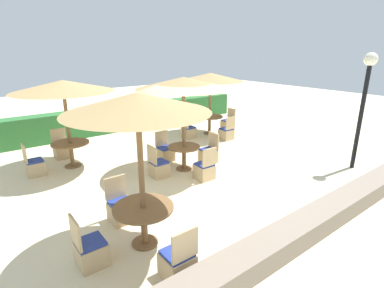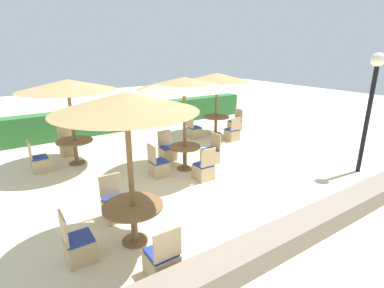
{
  "view_description": "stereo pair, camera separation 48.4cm",
  "coord_description": "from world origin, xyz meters",
  "px_view_note": "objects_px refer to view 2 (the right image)",
  "views": [
    {
      "loc": [
        -4.77,
        -5.64,
        3.44
      ],
      "look_at": [
        0.0,
        0.6,
        0.9
      ],
      "focal_mm": 28.0,
      "sensor_mm": 36.0,
      "label": 1
    },
    {
      "loc": [
        -4.37,
        -5.92,
        3.44
      ],
      "look_at": [
        0.0,
        0.6,
        0.9
      ],
      "focal_mm": 28.0,
      "sensor_mm": 36.0,
      "label": 2
    }
  ],
  "objects_px": {
    "round_table_back_left": "(75,145)",
    "patio_chair_center_north": "(167,152)",
    "patio_chair_center_south": "(204,170)",
    "patio_chair_front_left_south": "(162,262)",
    "round_table_back_right": "(216,120)",
    "round_table_front_left": "(133,213)",
    "parasol_front_left": "(126,103)",
    "patio_chair_back_right_south": "(232,134)",
    "patio_chair_back_right_west": "(194,131)",
    "patio_chair_center_east": "(211,155)",
    "parasol_center": "(184,83)",
    "patio_chair_center_west": "(158,167)",
    "patio_chair_front_left_west": "(79,247)",
    "patio_chair_front_left_north": "(115,207)",
    "patio_chair_back_right_east": "(235,125)",
    "patio_chair_back_left_west": "(39,163)",
    "lamp_post": "(373,90)",
    "parasol_back_left": "(67,85)",
    "round_table_center": "(185,152)",
    "patio_chair_back_left_north": "(68,147)"
  },
  "relations": [
    {
      "from": "round_table_back_left",
      "to": "patio_chair_center_north",
      "type": "bearing_deg",
      "value": -27.17
    },
    {
      "from": "patio_chair_center_south",
      "to": "patio_chair_front_left_south",
      "type": "height_order",
      "value": "same"
    },
    {
      "from": "round_table_back_right",
      "to": "patio_chair_center_south",
      "type": "bearing_deg",
      "value": -132.19
    },
    {
      "from": "patio_chair_center_north",
      "to": "round_table_front_left",
      "type": "bearing_deg",
      "value": 52.47
    },
    {
      "from": "patio_chair_center_north",
      "to": "patio_chair_front_left_south",
      "type": "bearing_deg",
      "value": 59.72
    },
    {
      "from": "parasol_front_left",
      "to": "patio_chair_back_right_south",
      "type": "xyz_separation_m",
      "value": [
        5.73,
        3.86,
        -2.33
      ]
    },
    {
      "from": "patio_chair_center_north",
      "to": "patio_chair_back_right_west",
      "type": "height_order",
      "value": "same"
    },
    {
      "from": "patio_chair_center_east",
      "to": "patio_chair_back_right_south",
      "type": "bearing_deg",
      "value": -56.04
    },
    {
      "from": "patio_chair_front_left_south",
      "to": "patio_chair_back_right_west",
      "type": "height_order",
      "value": "same"
    },
    {
      "from": "parasol_center",
      "to": "patio_chair_front_left_south",
      "type": "height_order",
      "value": "parasol_center"
    },
    {
      "from": "round_table_back_left",
      "to": "patio_chair_center_west",
      "type": "distance_m",
      "value": 2.81
    },
    {
      "from": "parasol_center",
      "to": "patio_chair_front_left_west",
      "type": "height_order",
      "value": "parasol_center"
    },
    {
      "from": "patio_chair_front_left_north",
      "to": "patio_chair_back_right_south",
      "type": "xyz_separation_m",
      "value": [
        5.75,
        2.89,
        0.0
      ]
    },
    {
      "from": "round_table_back_left",
      "to": "parasol_front_left",
      "type": "relative_size",
      "value": 0.39
    },
    {
      "from": "parasol_front_left",
      "to": "patio_chair_back_right_south",
      "type": "bearing_deg",
      "value": 33.92
    },
    {
      "from": "patio_chair_center_west",
      "to": "patio_chair_front_left_north",
      "type": "xyz_separation_m",
      "value": [
        -1.79,
        -1.46,
        0.0
      ]
    },
    {
      "from": "patio_chair_back_right_east",
      "to": "patio_chair_back_left_west",
      "type": "bearing_deg",
      "value": 91.82
    },
    {
      "from": "lamp_post",
      "to": "parasol_center",
      "type": "bearing_deg",
      "value": 144.19
    },
    {
      "from": "round_table_back_left",
      "to": "round_table_front_left",
      "type": "xyz_separation_m",
      "value": [
        -0.09,
        -4.66,
        0.0
      ]
    },
    {
      "from": "parasol_back_left",
      "to": "patio_chair_center_west",
      "type": "bearing_deg",
      "value": -53.08
    },
    {
      "from": "round_table_center",
      "to": "parasol_front_left",
      "type": "relative_size",
      "value": 0.33
    },
    {
      "from": "patio_chair_front_left_south",
      "to": "round_table_front_left",
      "type": "bearing_deg",
      "value": 90.19
    },
    {
      "from": "patio_chair_back_left_west",
      "to": "patio_chair_center_east",
      "type": "bearing_deg",
      "value": 63.89
    },
    {
      "from": "parasol_front_left",
      "to": "patio_chair_back_right_east",
      "type": "bearing_deg",
      "value": 35.69
    },
    {
      "from": "patio_chair_back_right_east",
      "to": "patio_chair_back_right_south",
      "type": "xyz_separation_m",
      "value": [
        -1.04,
        -1.01,
        0.0
      ]
    },
    {
      "from": "patio_chair_back_left_west",
      "to": "round_table_back_right",
      "type": "distance_m",
      "value": 6.69
    },
    {
      "from": "parasol_back_left",
      "to": "lamp_post",
      "type": "bearing_deg",
      "value": -37.96
    },
    {
      "from": "patio_chair_back_left_west",
      "to": "round_table_back_left",
      "type": "bearing_deg",
      "value": 91.99
    },
    {
      "from": "parasol_center",
      "to": "patio_chair_center_east",
      "type": "xyz_separation_m",
      "value": [
        0.93,
        -0.02,
        -2.25
      ]
    },
    {
      "from": "parasol_back_left",
      "to": "patio_chair_front_left_south",
      "type": "height_order",
      "value": "parasol_back_left"
    },
    {
      "from": "round_table_center",
      "to": "patio_chair_front_left_north",
      "type": "height_order",
      "value": "patio_chair_front_left_north"
    },
    {
      "from": "patio_chair_center_south",
      "to": "patio_chair_front_left_west",
      "type": "bearing_deg",
      "value": -157.94
    },
    {
      "from": "parasol_back_left",
      "to": "parasol_front_left",
      "type": "bearing_deg",
      "value": -91.16
    },
    {
      "from": "patio_chair_back_right_south",
      "to": "patio_chair_center_south",
      "type": "bearing_deg",
      "value": -142.59
    },
    {
      "from": "patio_chair_center_north",
      "to": "patio_chair_back_left_north",
      "type": "bearing_deg",
      "value": -41.93
    },
    {
      "from": "patio_chair_back_left_west",
      "to": "round_table_front_left",
      "type": "bearing_deg",
      "value": 11.55
    },
    {
      "from": "patio_chair_back_left_north",
      "to": "patio_chair_front_left_south",
      "type": "height_order",
      "value": "same"
    },
    {
      "from": "patio_chair_center_south",
      "to": "round_table_back_right",
      "type": "height_order",
      "value": "patio_chair_center_south"
    },
    {
      "from": "patio_chair_center_north",
      "to": "patio_chair_front_left_south",
      "type": "distance_m",
      "value": 5.13
    },
    {
      "from": "lamp_post",
      "to": "patio_chair_back_right_east",
      "type": "height_order",
      "value": "lamp_post"
    },
    {
      "from": "patio_chair_back_right_east",
      "to": "parasol_front_left",
      "type": "bearing_deg",
      "value": 125.69
    },
    {
      "from": "lamp_post",
      "to": "parasol_front_left",
      "type": "distance_m",
      "value": 6.77
    },
    {
      "from": "parasol_center",
      "to": "round_table_back_right",
      "type": "distance_m",
      "value": 4.39
    },
    {
      "from": "round_table_center",
      "to": "patio_chair_center_north",
      "type": "distance_m",
      "value": 0.99
    },
    {
      "from": "patio_chair_center_north",
      "to": "patio_chair_center_south",
      "type": "relative_size",
      "value": 1.0
    },
    {
      "from": "patio_chair_center_south",
      "to": "round_table_back_right",
      "type": "distance_m",
      "value": 4.55
    },
    {
      "from": "parasol_back_left",
      "to": "patio_chair_center_south",
      "type": "height_order",
      "value": "parasol_back_left"
    },
    {
      "from": "lamp_post",
      "to": "patio_chair_center_south",
      "type": "relative_size",
      "value": 3.57
    },
    {
      "from": "lamp_post",
      "to": "parasol_front_left",
      "type": "bearing_deg",
      "value": 175.5
    },
    {
      "from": "patio_chair_center_east",
      "to": "parasol_front_left",
      "type": "height_order",
      "value": "parasol_front_left"
    }
  ]
}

